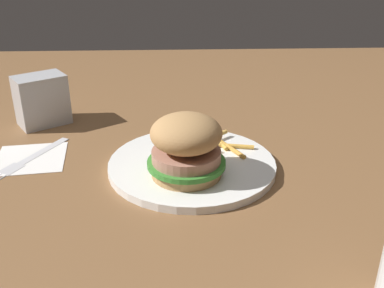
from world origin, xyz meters
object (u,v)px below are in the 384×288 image
at_px(fries_pile, 217,144).
at_px(napkin, 31,158).
at_px(plate, 192,165).
at_px(sandwich, 186,146).
at_px(fork, 30,157).
at_px(napkin_dispenser, 42,100).

bearing_deg(fries_pile, napkin, -178.48).
relative_size(plate, napkin, 2.37).
bearing_deg(napkin, sandwich, -18.37).
bearing_deg(sandwich, fork, 161.97).
bearing_deg(sandwich, napkin_dispenser, 138.64).
bearing_deg(napkin_dispenser, fork, 61.90).
relative_size(plate, napkin_dispenser, 2.74).
xyz_separation_m(sandwich, fork, (-0.25, 0.08, -0.05)).
bearing_deg(napkin, fork, -118.32).
distance_m(fries_pile, napkin, 0.31).
bearing_deg(fries_pile, fork, -178.23).
xyz_separation_m(plate, fork, (-0.26, 0.04, -0.00)).
distance_m(plate, fries_pile, 0.07).
bearing_deg(fork, plate, -9.07).
distance_m(sandwich, napkin_dispenser, 0.36).
xyz_separation_m(napkin, fork, (-0.00, -0.00, 0.00)).
height_order(napkin, fork, fork).
height_order(fries_pile, napkin, fries_pile).
height_order(plate, napkin, plate).
distance_m(napkin, fork, 0.00).
bearing_deg(fork, napkin_dispenser, 94.98).
xyz_separation_m(fries_pile, napkin_dispenser, (-0.32, 0.14, 0.03)).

